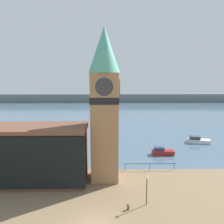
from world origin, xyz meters
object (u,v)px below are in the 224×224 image
Objects in this scene: pier_building at (36,154)px; boat_far at (198,140)px; boat_near at (162,152)px; lamp_post at (147,185)px; mooring_bollard_near at (128,207)px; clock_tower at (105,101)px.

pier_building is 35.79m from boat_far.
lamp_post is (-6.02, -16.77, 1.91)m from boat_near.
mooring_bollard_near is at bearing -30.37° from pier_building.
boat_near is 19.52m from mooring_bollard_near.
mooring_bollard_near is at bearing -71.04° from clock_tower.
pier_building is at bearing -176.28° from clock_tower.
clock_tower is 32.42× the size of mooring_bollard_near.
boat_near is at bearing 65.03° from mooring_bollard_near.
lamp_post reaches higher than boat_far.
mooring_bollard_near is (12.40, -7.27, -3.68)m from pier_building.
clock_tower reaches higher than mooring_bollard_near.
mooring_bollard_near is at bearing -157.41° from lamp_post.
boat_near is 6.31× the size of mooring_bollard_near.
mooring_bollard_near is 3.20m from lamp_post.
boat_near is at bearing 70.25° from lamp_post.
clock_tower reaches higher than boat_near.
pier_building is 21.80× the size of mooring_bollard_near.
lamp_post is at bearing -54.75° from clock_tower.
pier_building is 3.45× the size of boat_near.
boat_far reaches higher than mooring_bollard_near.
mooring_bollard_near is at bearing -115.29° from boat_far.
lamp_post is at bearing -23.46° from pier_building.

